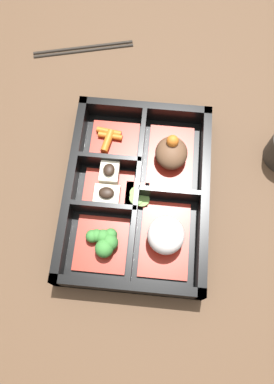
# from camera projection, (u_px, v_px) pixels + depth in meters

# --- Properties ---
(ground_plane) EXTENTS (3.00, 3.00, 0.00)m
(ground_plane) POSITION_uv_depth(u_px,v_px,m) (137.00, 197.00, 0.66)
(ground_plane) COLOR #4C3523
(bento_base) EXTENTS (0.33, 0.24, 0.01)m
(bento_base) POSITION_uv_depth(u_px,v_px,m) (137.00, 196.00, 0.65)
(bento_base) COLOR black
(bento_base) RESTS_ON ground_plane
(bento_rim) EXTENTS (0.33, 0.24, 0.05)m
(bento_rim) POSITION_uv_depth(u_px,v_px,m) (136.00, 192.00, 0.63)
(bento_rim) COLOR black
(bento_rim) RESTS_ON ground_plane
(bowl_stew) EXTENTS (0.13, 0.08, 0.06)m
(bowl_stew) POSITION_uv_depth(u_px,v_px,m) (171.00, 154.00, 0.65)
(bowl_stew) COLOR maroon
(bowl_stew) RESTS_ON bento_base
(bowl_rice) EXTENTS (0.13, 0.08, 0.06)m
(bowl_rice) POSITION_uv_depth(u_px,v_px,m) (166.00, 236.00, 0.60)
(bowl_rice) COLOR maroon
(bowl_rice) RESTS_ON bento_base
(bowl_carrots) EXTENTS (0.08, 0.09, 0.02)m
(bowl_carrots) POSITION_uv_depth(u_px,v_px,m) (113.00, 140.00, 0.68)
(bowl_carrots) COLOR maroon
(bowl_carrots) RESTS_ON bento_base
(bowl_tofu) EXTENTS (0.07, 0.09, 0.04)m
(bowl_tofu) POSITION_uv_depth(u_px,v_px,m) (108.00, 185.00, 0.64)
(bowl_tofu) COLOR maroon
(bowl_tofu) RESTS_ON bento_base
(bowl_greens) EXTENTS (0.09, 0.09, 0.04)m
(bowl_greens) POSITION_uv_depth(u_px,v_px,m) (103.00, 242.00, 0.60)
(bowl_greens) COLOR maroon
(bowl_greens) RESTS_ON bento_base
(bowl_pickles) EXTENTS (0.04, 0.04, 0.01)m
(bowl_pickles) POSITION_uv_depth(u_px,v_px,m) (138.00, 196.00, 0.64)
(bowl_pickles) COLOR maroon
(bowl_pickles) RESTS_ON bento_base
(chopsticks) EXTENTS (0.06, 0.20, 0.01)m
(chopsticks) POSITION_uv_depth(u_px,v_px,m) (83.00, 48.00, 0.76)
(chopsticks) COLOR black
(chopsticks) RESTS_ON ground_plane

